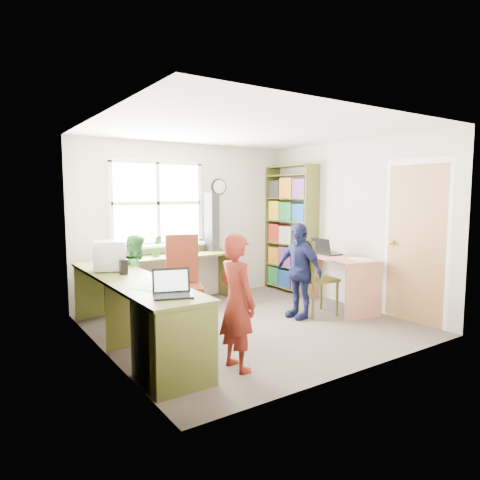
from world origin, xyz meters
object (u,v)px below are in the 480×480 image
(person_red, at_px, (237,302))
(swivel_chair, at_px, (184,287))
(right_desk, at_px, (337,270))
(wooden_chair, at_px, (313,274))
(laptop_right, at_px, (325,251))
(cd_tower, at_px, (212,222))
(l_desk, at_px, (163,310))
(potted_plant, at_px, (157,246))
(bookshelf, at_px, (291,232))
(person_green, at_px, (137,278))
(crt_monitor, at_px, (110,255))
(laptop_left, at_px, (172,289))
(person_navy, at_px, (299,271))

(person_red, bearing_deg, swivel_chair, -10.03)
(right_desk, distance_m, wooden_chair, 0.57)
(laptop_right, distance_m, cd_tower, 1.78)
(l_desk, height_order, potted_plant, potted_plant)
(right_desk, distance_m, swivel_chair, 2.26)
(bookshelf, xyz_separation_m, person_red, (-2.54, -2.21, -0.36))
(potted_plant, bearing_deg, person_green, -137.13)
(laptop_right, bearing_deg, potted_plant, 61.06)
(crt_monitor, relative_size, person_green, 0.38)
(swivel_chair, bearing_deg, laptop_right, 11.34)
(l_desk, bearing_deg, crt_monitor, 104.23)
(cd_tower, bearing_deg, bookshelf, -32.30)
(wooden_chair, bearing_deg, laptop_right, 39.43)
(person_green, bearing_deg, l_desk, -155.56)
(crt_monitor, bearing_deg, right_desk, 5.69)
(right_desk, distance_m, laptop_left, 3.13)
(bookshelf, bearing_deg, laptop_left, -146.57)
(cd_tower, bearing_deg, person_red, -134.35)
(swivel_chair, relative_size, laptop_left, 2.78)
(laptop_right, relative_size, person_red, 0.29)
(right_desk, xyz_separation_m, wooden_chair, (-0.56, -0.09, 0.01))
(laptop_left, xyz_separation_m, person_navy, (2.19, 0.80, -0.17))
(wooden_chair, xyz_separation_m, person_red, (-1.85, -0.94, 0.08))
(laptop_left, bearing_deg, wooden_chair, 36.30)
(laptop_right, xyz_separation_m, person_green, (-2.55, 0.80, -0.25))
(swivel_chair, distance_m, person_red, 1.54)
(laptop_right, bearing_deg, cd_tower, 41.67)
(swivel_chair, relative_size, person_navy, 0.89)
(swivel_chair, height_order, cd_tower, cd_tower)
(person_red, xyz_separation_m, person_green, (-0.21, 2.01, -0.08))
(person_navy, bearing_deg, laptop_left, -75.21)
(l_desk, bearing_deg, person_navy, 6.05)
(bookshelf, bearing_deg, potted_plant, 174.71)
(right_desk, distance_m, laptop_right, 0.32)
(cd_tower, distance_m, potted_plant, 1.02)
(swivel_chair, height_order, crt_monitor, swivel_chair)
(swivel_chair, distance_m, crt_monitor, 0.98)
(right_desk, relative_size, person_navy, 1.12)
(crt_monitor, relative_size, laptop_right, 1.17)
(bookshelf, xyz_separation_m, crt_monitor, (-3.20, -0.53, -0.08))
(l_desk, xyz_separation_m, potted_plant, (0.65, 1.68, 0.45))
(wooden_chair, xyz_separation_m, cd_tower, (-0.64, 1.59, 0.65))
(wooden_chair, distance_m, potted_plant, 2.22)
(right_desk, relative_size, bookshelf, 0.67)
(laptop_left, distance_m, potted_plant, 2.42)
(laptop_left, xyz_separation_m, cd_tower, (1.79, 2.38, 0.40))
(laptop_left, distance_m, person_red, 0.62)
(bookshelf, distance_m, swivel_chair, 2.48)
(wooden_chair, height_order, crt_monitor, crt_monitor)
(swivel_chair, height_order, person_red, person_red)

